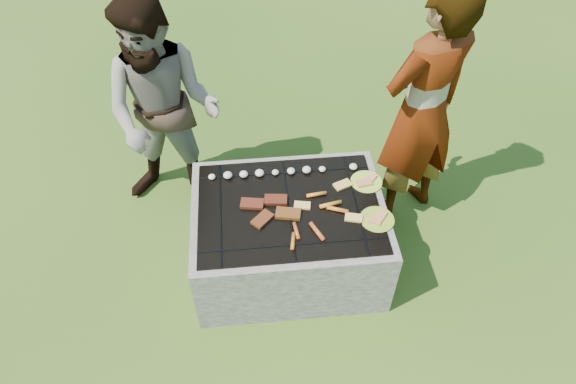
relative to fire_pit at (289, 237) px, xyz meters
name	(u,v)px	position (x,y,z in m)	size (l,w,h in m)	color
lawn	(289,260)	(0.00, 0.00, -0.28)	(60.00, 60.00, 0.00)	#264511
fire_pit	(289,237)	(0.00, 0.00, 0.00)	(1.30, 1.00, 0.62)	#A6A094
mushrooms	(276,172)	(-0.06, 0.31, 0.35)	(1.05, 0.06, 0.04)	white
pork_slabs	(271,209)	(-0.12, -0.02, 0.34)	(0.40, 0.29, 0.02)	maroon
sausages	(318,217)	(0.18, -0.12, 0.34)	(0.42, 0.47, 0.03)	orange
bread_on_grate	(334,201)	(0.31, 0.01, 0.34)	(0.44, 0.40, 0.02)	#EDD879
plate_far	(366,182)	(0.56, 0.18, 0.33)	(0.28, 0.28, 0.03)	yellow
plate_near	(377,219)	(0.56, -0.17, 0.33)	(0.28, 0.28, 0.03)	gold
cook	(422,112)	(0.97, 0.47, 0.68)	(0.70, 0.46, 1.92)	#A59B89
bystander	(164,113)	(-0.82, 0.75, 0.59)	(0.85, 0.66, 1.75)	gray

